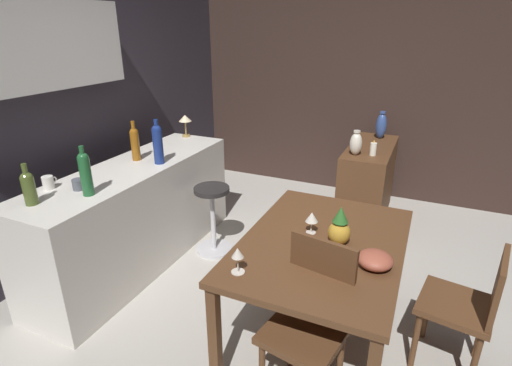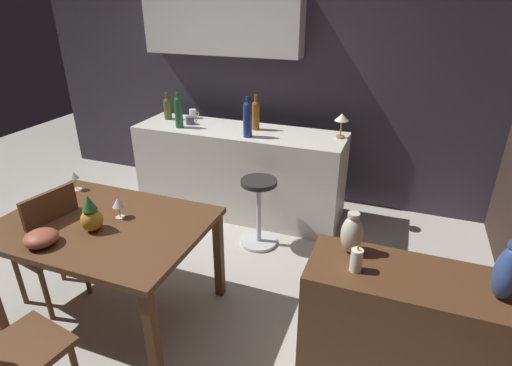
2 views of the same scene
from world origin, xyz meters
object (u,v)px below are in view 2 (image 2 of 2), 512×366
object	(u,v)px
fruit_bowl	(41,238)
wine_bottle_cobalt	(248,118)
counter_lamp	(342,119)
chair_by_doorway	(8,355)
sideboard_cabinet	(405,338)
cup_slate	(190,120)
wine_glass_left	(74,176)
wine_bottle_olive	(167,107)
wine_bottle_amber	(256,114)
cup_white	(193,114)
wine_bottle_green	(178,111)
pillar_candle_tall	(356,260)
pineapple_centerpiece	(91,216)
chair_near_window	(50,244)
vase_ceramic_blue	(507,273)
bar_stool	(259,211)
vase_ceramic_ivory	(352,234)
dining_table	(104,233)
wine_glass_right	(118,203)

from	to	relation	value
fruit_bowl	wine_bottle_cobalt	bearing A→B (deg)	72.80
counter_lamp	chair_by_doorway	bearing A→B (deg)	-113.20
sideboard_cabinet	cup_slate	size ratio (longest dim) A/B	9.18
wine_glass_left	sideboard_cabinet	bearing A→B (deg)	-7.24
wine_glass_left	wine_bottle_olive	xyz separation A→B (m)	(-0.07, 1.46, 0.17)
wine_bottle_amber	cup_white	world-z (taller)	wine_bottle_amber
wine_bottle_green	cup_slate	distance (m)	0.19
chair_by_doorway	pillar_candle_tall	bearing A→B (deg)	27.95
pineapple_centerpiece	fruit_bowl	xyz separation A→B (m)	(-0.17, -0.24, -0.06)
chair_near_window	vase_ceramic_blue	bearing A→B (deg)	1.08
wine_bottle_amber	cup_white	bearing A→B (deg)	169.49
wine_bottle_cobalt	wine_bottle_olive	xyz separation A→B (m)	(-1.01, 0.26, -0.06)
chair_by_doorway	cup_white	distance (m)	2.85
pineapple_centerpiece	wine_bottle_green	xyz separation A→B (m)	(-0.34, 1.67, 0.22)
sideboard_cabinet	bar_stool	bearing A→B (deg)	137.63
counter_lamp	cup_slate	bearing A→B (deg)	-176.21
wine_bottle_green	counter_lamp	bearing A→B (deg)	8.64
sideboard_cabinet	counter_lamp	xyz separation A→B (m)	(-0.71, 1.79, 0.66)
wine_bottle_green	wine_bottle_olive	xyz separation A→B (m)	(-0.27, 0.22, -0.04)
bar_stool	wine_bottle_amber	distance (m)	0.96
bar_stool	wine_bottle_green	distance (m)	1.28
pineapple_centerpiece	fruit_bowl	size ratio (longest dim) A/B	1.25
bar_stool	wine_bottle_cobalt	size ratio (longest dim) A/B	1.72
pineapple_centerpiece	vase_ceramic_ivory	distance (m)	1.59
wine_glass_left	vase_ceramic_ivory	size ratio (longest dim) A/B	0.63
dining_table	wine_bottle_green	bearing A→B (deg)	101.49
fruit_bowl	wine_bottle_olive	xyz separation A→B (m)	(-0.43, 2.13, 0.24)
sideboard_cabinet	wine_bottle_amber	size ratio (longest dim) A/B	3.22
fruit_bowl	cup_white	world-z (taller)	cup_white
bar_stool	wine_bottle_olive	distance (m)	1.55
bar_stool	fruit_bowl	distance (m)	1.79
cup_slate	vase_ceramic_blue	bearing A→B (deg)	-33.80
fruit_bowl	pillar_candle_tall	size ratio (longest dim) A/B	1.32
wine_bottle_cobalt	counter_lamp	size ratio (longest dim) A/B	1.64
wine_glass_right	fruit_bowl	xyz separation A→B (m)	(-0.23, -0.43, -0.06)
dining_table	chair_by_doorway	xyz separation A→B (m)	(0.09, -0.86, -0.19)
pillar_candle_tall	counter_lamp	bearing A→B (deg)	102.40
wine_bottle_amber	vase_ceramic_ivory	size ratio (longest dim) A/B	1.42
wine_bottle_cobalt	wine_bottle_olive	distance (m)	1.04
wine_bottle_green	wine_bottle_cobalt	xyz separation A→B (m)	(0.74, -0.03, 0.01)
wine_bottle_olive	cup_slate	bearing A→B (deg)	-15.38
wine_bottle_amber	wine_glass_right	bearing A→B (deg)	-101.59
cup_white	counter_lamp	world-z (taller)	counter_lamp
wine_glass_left	wine_bottle_cobalt	distance (m)	1.54
wine_bottle_olive	wine_glass_left	bearing A→B (deg)	-87.13
pillar_candle_tall	pineapple_centerpiece	bearing A→B (deg)	-178.05
counter_lamp	bar_stool	bearing A→B (deg)	-132.44
pineapple_centerpiece	dining_table	bearing A→B (deg)	99.63
wine_glass_right	fruit_bowl	distance (m)	0.49
pineapple_centerpiece	pillar_candle_tall	size ratio (longest dim) A/B	1.64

